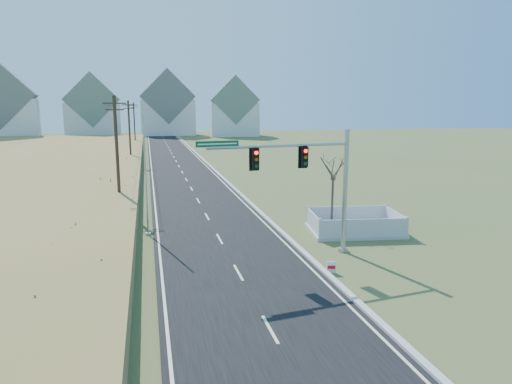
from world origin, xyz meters
The scene contains 15 objects.
ground centered at (0.00, 0.00, 0.00)m, with size 260.00×260.00×0.00m, color #48582B.
road centered at (0.00, 50.00, 0.03)m, with size 8.00×180.00×0.06m, color black.
curb centered at (4.15, 50.00, 0.09)m, with size 0.30×180.00×0.18m, color #B2AFA8.
utility_pole_near centered at (-6.50, 15.00, 4.68)m, with size 1.80×0.26×9.00m.
utility_pole_mid centered at (-6.50, 45.00, 4.68)m, with size 1.80×0.26×9.00m.
utility_pole_far centered at (-6.50, 75.00, 4.68)m, with size 1.80×0.26×9.00m.
condo_nw centered at (-38.00, 100.00, 7.70)m, with size 17.69×13.38×19.05m.
condo_nnw centered at (-18.00, 108.00, 6.94)m, with size 14.93×11.17×17.03m.
condo_n centered at (2.00, 112.00, 7.61)m, with size 15.27×10.20×18.54m.
condo_ne centered at (20.00, 104.00, 6.84)m, with size 14.12×10.51×16.52m.
traffic_signal_mast centered at (4.66, -0.17, 4.29)m, with size 8.66×1.42×6.94m.
fence_enclosure centered at (8.93, 3.72, 0.27)m, with size 6.35×4.78×1.33m.
open_sign centered at (4.50, -3.00, 0.32)m, with size 0.48×0.16×0.60m.
flagpole centered at (-4.30, 6.12, 3.05)m, with size 0.34×0.34×7.64m.
bare_tree centered at (7.95, 5.21, 4.19)m, with size 1.96×1.96×5.19m.
Camera 1 is at (-4.12, -23.05, 8.14)m, focal length 32.00 mm.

